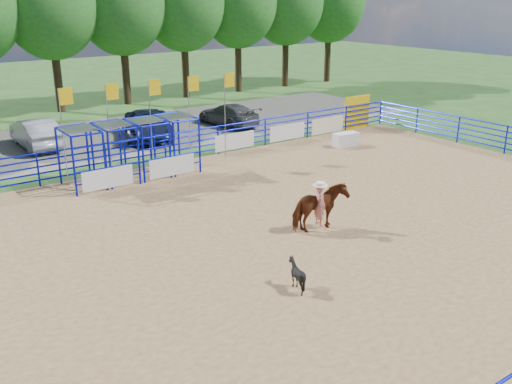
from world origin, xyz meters
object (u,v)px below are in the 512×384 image
Objects in this scene: calf at (297,274)px; car_d at (228,115)px; horse_and_rider at (320,205)px; car_b at (36,133)px; car_c at (148,125)px; announcer_table at (346,140)px.

calf is 0.19× the size of car_d.
horse_and_rider is 18.05m from car_b.
announcer_table is at bearing -23.71° from car_c.
car_c is (-7.85, 7.86, 0.39)m from announcer_table.
car_b reaches higher than car_c.
announcer_table is at bearing -82.66° from calf.
announcer_table is 1.59× the size of calf.
calf is 20.25m from car_b.
horse_and_rider is at bearing -138.42° from announcer_table.
car_c is at bearing 163.57° from car_b.
horse_and_rider reaches higher than car_b.
car_d is (5.55, 0.24, -0.09)m from car_c.
horse_and_rider is at bearing 61.82° from car_d.
horse_and_rider is at bearing -72.46° from car_c.
car_d is at bearing 105.82° from announcer_table.
announcer_table is at bearing 41.58° from horse_and_rider.
car_b is 11.43m from car_d.
car_d reaches higher than announcer_table.
car_b is at bearing 145.07° from announcer_table.
car_c is (4.34, 18.53, 0.33)m from calf.
car_b is (-1.45, 20.20, 0.34)m from calf.
horse_and_rider is 0.53× the size of car_b.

